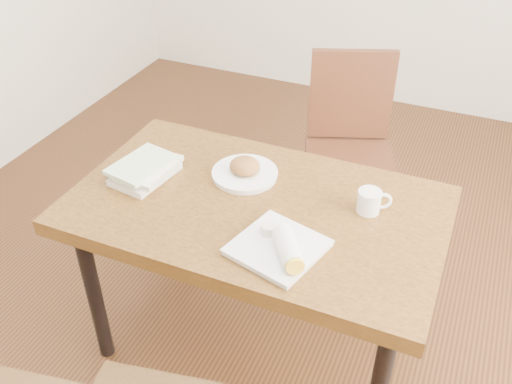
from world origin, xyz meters
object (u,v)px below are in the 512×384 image
at_px(chair_far, 350,139).
at_px(plate_scone, 245,171).
at_px(table, 256,221).
at_px(book_stack, 146,170).
at_px(coffee_mug, 370,201).
at_px(plate_burrito, 281,247).

xyz_separation_m(chair_far, plate_scone, (-0.21, -0.77, 0.23)).
xyz_separation_m(table, book_stack, (-0.45, -0.01, 0.11)).
relative_size(coffee_mug, book_stack, 0.43).
bearing_deg(plate_burrito, plate_scone, 128.84).
height_order(plate_scone, plate_burrito, plate_burrito).
distance_m(plate_scone, coffee_mug, 0.48).
bearing_deg(book_stack, coffee_mug, 8.77).
xyz_separation_m(table, plate_burrito, (0.18, -0.21, 0.11)).
bearing_deg(coffee_mug, plate_scone, 177.36).
relative_size(chair_far, coffee_mug, 8.19).
height_order(table, coffee_mug, coffee_mug).
height_order(chair_far, plate_burrito, chair_far).
distance_m(chair_far, plate_burrito, 1.14).
relative_size(table, book_stack, 4.89).
xyz_separation_m(chair_far, book_stack, (-0.55, -0.92, 0.23)).
relative_size(table, chair_far, 1.38).
distance_m(table, chair_far, 0.92).
distance_m(plate_scone, book_stack, 0.37).
xyz_separation_m(table, coffee_mug, (0.38, 0.12, 0.12)).
bearing_deg(table, chair_far, 83.33).
bearing_deg(chair_far, coffee_mug, -71.05).
relative_size(plate_scone, plate_burrito, 0.78).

